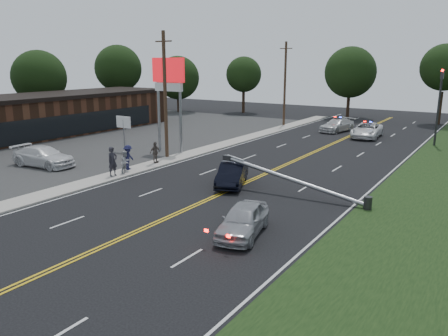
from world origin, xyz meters
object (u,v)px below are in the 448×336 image
Objects in this scene: parked_car at (43,156)px; small_sign at (124,125)px; bystander_b at (126,162)px; traffic_signal at (439,100)px; emergency_b at (337,125)px; pylon_sign at (169,82)px; bystander_c at (128,157)px; fallen_streetlight at (300,182)px; crashed_sedan at (232,174)px; waiting_sedan at (243,220)px; bystander_a at (113,161)px; emergency_a at (367,130)px; utility_pole_far at (285,84)px; bystander_d at (155,152)px; utility_pole_mid at (165,95)px.

small_sign is at bearing -14.74° from parked_car.
parked_car is 3.28× the size of bystander_b.
traffic_signal is 1.40× the size of emergency_b.
bystander_c is (1.87, -6.90, -4.99)m from pylon_sign.
fallen_streetlight is (14.69, -6.00, -5.08)m from pylon_sign.
crashed_sedan is at bearing 179.64° from fallen_streetlight.
waiting_sedan is at bearing -123.09° from bystander_b.
bystander_a is (-12.52, 3.89, 0.41)m from waiting_sedan.
pylon_sign is 3.99× the size of bystander_a.
bystander_a is at bearing -89.08° from emergency_b.
bystander_c reaches higher than emergency_a.
small_sign reaches higher than fallen_streetlight.
traffic_signal is at bearing -3.67° from emergency_b.
fallen_streetlight is at bearing -22.22° from pylon_sign.
utility_pole_far is (1.30, 20.00, -0.91)m from pylon_sign.
fallen_streetlight reaches higher than waiting_sedan.
crashed_sedan is 0.87× the size of emergency_b.
pylon_sign is at bearing 29.74° from small_sign.
bystander_d is at bearing -92.00° from emergency_b.
traffic_signal is 23.90m from crashed_sedan.
emergency_a is (-2.46, 22.97, -0.15)m from fallen_streetlight.
fallen_streetlight reaches higher than crashed_sedan.
bystander_b is at bearing 170.17° from crashed_sedan.
crashed_sedan is 2.69× the size of bystander_d.
traffic_signal reaches higher than small_sign.
traffic_signal is at bearing 40.39° from pylon_sign.
bystander_c is at bearing 163.81° from crashed_sedan.
utility_pole_mid is at bearing -124.15° from emergency_a.
small_sign is 24.28m from emergency_b.
traffic_signal is 3.52× the size of bystander_a.
emergency_b is (-6.50, 31.81, 0.02)m from waiting_sedan.
bystander_a is 1.27× the size of bystander_b.
utility_pole_far is 1.93× the size of parked_car.
bystander_c is at bearing -174.82° from bystander_d.
emergency_a is at bearing 96.11° from fallen_streetlight.
utility_pole_far is at bearing 117.24° from fallen_streetlight.
utility_pole_mid reaches higher than emergency_a.
traffic_signal is 28.66m from bystander_c.
utility_pole_mid is 1.99× the size of emergency_b.
pylon_sign is 20.19m from waiting_sedan.
traffic_signal is at bearing 68.64° from waiting_sedan.
utility_pole_mid is 17.76m from waiting_sedan.
parked_car is 6.92m from bystander_a.
bystander_b is (-9.81, -24.68, 0.14)m from emergency_a.
small_sign is 7.39m from bystander_c.
bystander_c is (-0.43, 1.87, -0.11)m from bystander_a.
waiting_sedan is 2.08× the size of bystander_a.
parked_car is at bearing -129.03° from utility_pole_mid.
bystander_d reaches higher than crashed_sedan.
bystander_a reaches higher than bystander_b.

